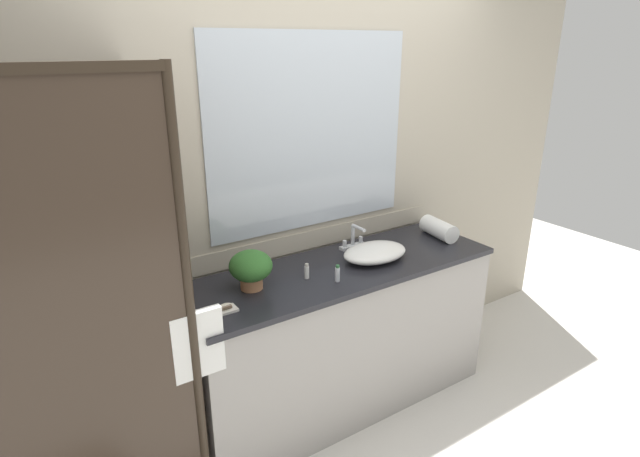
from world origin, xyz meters
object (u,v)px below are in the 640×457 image
potted_plant (251,267)px  amenity_bottle_lotion (338,274)px  rolled_towel_near_edge (439,229)px  faucet (354,240)px  sink_basin (375,252)px  amenity_bottle_body_wash (307,271)px  soap_dish (226,308)px

potted_plant → amenity_bottle_lotion: size_ratio=2.37×
amenity_bottle_lotion → rolled_towel_near_edge: (0.89, 0.16, 0.01)m
faucet → sink_basin: bearing=-90.0°
faucet → amenity_bottle_body_wash: bearing=-156.4°
sink_basin → potted_plant: 0.75m
potted_plant → rolled_towel_near_edge: bearing=-0.3°
sink_basin → faucet: 0.20m
soap_dish → amenity_bottle_body_wash: bearing=10.2°
amenity_bottle_lotion → rolled_towel_near_edge: rolled_towel_near_edge is taller
soap_dish → rolled_towel_near_edge: size_ratio=0.39×
amenity_bottle_body_wash → rolled_towel_near_edge: (1.01, 0.05, 0.02)m
potted_plant → rolled_towel_near_edge: size_ratio=0.84×
amenity_bottle_body_wash → sink_basin: bearing=-0.3°
sink_basin → potted_plant: bearing=175.7°
faucet → potted_plant: potted_plant is taller
amenity_bottle_lotion → faucet: bearing=42.8°
potted_plant → amenity_bottle_lotion: 0.44m
sink_basin → potted_plant: potted_plant is taller
rolled_towel_near_edge → amenity_bottle_lotion: bearing=-169.6°
amenity_bottle_body_wash → faucet: bearing=23.6°
amenity_bottle_body_wash → amenity_bottle_lotion: 0.16m
potted_plant → amenity_bottle_body_wash: 0.30m
faucet → potted_plant: size_ratio=0.79×
soap_dish → amenity_bottle_body_wash: size_ratio=1.21×
sink_basin → amenity_bottle_lotion: size_ratio=4.32×
potted_plant → soap_dish: size_ratio=2.15×
soap_dish → amenity_bottle_body_wash: amenity_bottle_body_wash is taller
potted_plant → amenity_bottle_lotion: potted_plant is taller
potted_plant → soap_dish: (-0.20, -0.14, -0.10)m
rolled_towel_near_edge → soap_dish: bearing=-174.8°
faucet → potted_plant: 0.76m
soap_dish → rolled_towel_near_edge: rolled_towel_near_edge is taller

